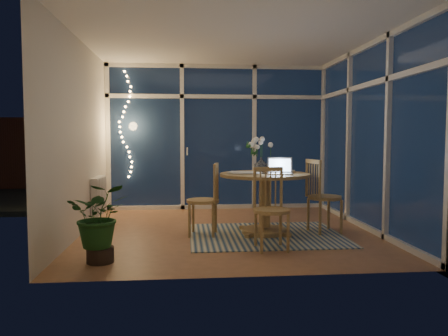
{
  "coord_description": "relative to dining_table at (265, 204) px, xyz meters",
  "views": [
    {
      "loc": [
        -0.62,
        -5.94,
        1.29
      ],
      "look_at": [
        -0.05,
        0.25,
        0.86
      ],
      "focal_mm": 35.0,
      "sensor_mm": 36.0,
      "label": 1
    }
  ],
  "objects": [
    {
      "name": "garden_shrubs",
      "position": [
        -1.25,
        3.61,
        0.04
      ],
      "size": [
        0.9,
        0.9,
        0.9
      ],
      "primitive_type": "sphere",
      "color": "black",
      "rests_on": "ground"
    },
    {
      "name": "garden_patio",
      "position": [
        0.05,
        5.21,
        -0.47
      ],
      "size": [
        12.0,
        6.0,
        0.1
      ],
      "primitive_type": "cube",
      "color": "black",
      "rests_on": "ground"
    },
    {
      "name": "wall_right",
      "position": [
        1.55,
        0.21,
        0.89
      ],
      "size": [
        0.04,
        4.0,
        2.6
      ],
      "primitive_type": "cube",
      "color": "silver",
      "rests_on": "floor"
    },
    {
      "name": "phone",
      "position": [
        -0.04,
        -0.05,
        0.41
      ],
      "size": [
        0.11,
        0.06,
        0.01
      ],
      "primitive_type": "cube",
      "rotation": [
        0.0,
        0.0,
        0.03
      ],
      "color": "black",
      "rests_on": "dining_table"
    },
    {
      "name": "radiator",
      "position": [
        -2.39,
        1.11,
        -0.01
      ],
      "size": [
        0.1,
        0.7,
        0.58
      ],
      "primitive_type": "cube",
      "color": "silver",
      "rests_on": "wall_left"
    },
    {
      "name": "floor",
      "position": [
        -0.45,
        0.21,
        -0.41
      ],
      "size": [
        4.0,
        4.0,
        0.0
      ],
      "primitive_type": "plane",
      "color": "#976541",
      "rests_on": "ground"
    },
    {
      "name": "wall_back",
      "position": [
        -0.45,
        2.21,
        0.89
      ],
      "size": [
        4.0,
        0.04,
        2.6
      ],
      "primitive_type": "cube",
      "color": "silver",
      "rests_on": "floor"
    },
    {
      "name": "fairy_lights",
      "position": [
        -2.1,
        2.09,
        1.12
      ],
      "size": [
        0.24,
        0.1,
        1.85
      ],
      "primitive_type": null,
      "color": "#EAA95D",
      "rests_on": "window_wall_back"
    },
    {
      "name": "laptop",
      "position": [
        0.18,
        -0.14,
        0.53
      ],
      "size": [
        0.36,
        0.33,
        0.24
      ],
      "primitive_type": null,
      "rotation": [
        0.0,
        0.0,
        -0.16
      ],
      "color": "#BAB9BE",
      "rests_on": "dining_table"
    },
    {
      "name": "window_wall_right",
      "position": [
        1.51,
        0.21,
        0.89
      ],
      "size": [
        0.1,
        4.0,
        2.6
      ],
      "primitive_type": "cube",
      "color": "white",
      "rests_on": "floor"
    },
    {
      "name": "wall_left",
      "position": [
        -2.45,
        0.21,
        0.89
      ],
      "size": [
        0.04,
        4.0,
        2.6
      ],
      "primitive_type": "cube",
      "color": "silver",
      "rests_on": "floor"
    },
    {
      "name": "ceiling",
      "position": [
        -0.45,
        0.21,
        2.19
      ],
      "size": [
        4.0,
        4.0,
        0.0
      ],
      "primitive_type": "plane",
      "color": "white",
      "rests_on": "wall_back"
    },
    {
      "name": "rug",
      "position": [
        0.0,
        -0.1,
        -0.4
      ],
      "size": [
        2.01,
        1.61,
        0.01
      ],
      "primitive_type": "cube",
      "rotation": [
        0.0,
        0.0,
        0.0
      ],
      "color": "beige",
      "rests_on": "floor"
    },
    {
      "name": "garden_fence",
      "position": [
        -0.45,
        5.71,
        0.49
      ],
      "size": [
        11.0,
        0.08,
        1.8
      ],
      "primitive_type": "cube",
      "color": "#3C2116",
      "rests_on": "ground"
    },
    {
      "name": "chair_left",
      "position": [
        -0.83,
        -0.02,
        0.08
      ],
      "size": [
        0.52,
        0.52,
        0.97
      ],
      "primitive_type": "cube",
      "rotation": [
        0.0,
        0.0,
        -1.75
      ],
      "color": "olive",
      "rests_on": "floor"
    },
    {
      "name": "neighbour_roof",
      "position": [
        -0.15,
        8.71,
        1.79
      ],
      "size": [
        7.0,
        3.0,
        2.2
      ],
      "primitive_type": "cube",
      "color": "#31353B",
      "rests_on": "ground"
    },
    {
      "name": "window_wall_back",
      "position": [
        -0.45,
        2.17,
        0.89
      ],
      "size": [
        4.0,
        0.1,
        2.6
      ],
      "primitive_type": "cube",
      "color": "white",
      "rests_on": "floor"
    },
    {
      "name": "bowl",
      "position": [
        0.36,
        0.08,
        0.43
      ],
      "size": [
        0.15,
        0.15,
        0.04
      ],
      "primitive_type": "imported",
      "rotation": [
        0.0,
        0.0,
        0.0
      ],
      "color": "silver",
      "rests_on": "dining_table"
    },
    {
      "name": "flower_vase",
      "position": [
        0.0,
        0.29,
        0.51
      ],
      "size": [
        0.2,
        0.2,
        0.21
      ],
      "primitive_type": "imported",
      "rotation": [
        0.0,
        0.0,
        0.0
      ],
      "color": "silver",
      "rests_on": "dining_table"
    },
    {
      "name": "potted_plant",
      "position": [
        -1.94,
        -1.18,
        -0.03
      ],
      "size": [
        0.58,
        0.52,
        0.76
      ],
      "primitive_type": "imported",
      "rotation": [
        0.0,
        0.0,
        0.1
      ],
      "color": "#1A4B1D",
      "rests_on": "floor"
    },
    {
      "name": "dining_table",
      "position": [
        0.0,
        0.0,
        0.0
      ],
      "size": [
        1.2,
        1.2,
        0.82
      ],
      "primitive_type": "cylinder",
      "rotation": [
        0.0,
        0.0,
        0.0
      ],
      "color": "olive",
      "rests_on": "floor"
    },
    {
      "name": "chair_front",
      "position": [
        -0.07,
        -0.83,
        0.07
      ],
      "size": [
        0.47,
        0.47,
        0.96
      ],
      "primitive_type": "cube",
      "rotation": [
        0.0,
        0.0,
        0.06
      ],
      "color": "olive",
      "rests_on": "floor"
    },
    {
      "name": "wall_front",
      "position": [
        -0.45,
        -1.79,
        0.89
      ],
      "size": [
        4.0,
        0.04,
        2.6
      ],
      "primitive_type": "cube",
      "color": "silver",
      "rests_on": "floor"
    },
    {
      "name": "chair_right",
      "position": [
        0.83,
        0.01,
        0.1
      ],
      "size": [
        0.56,
        0.56,
        1.02
      ],
      "primitive_type": "cube",
      "rotation": [
        0.0,
        0.0,
        1.79
      ],
      "color": "olive",
      "rests_on": "floor"
    },
    {
      "name": "newspapers",
      "position": [
        -0.26,
        0.03,
        0.42
      ],
      "size": [
        0.46,
        0.39,
        0.02
      ],
      "primitive_type": "cube",
      "rotation": [
        0.0,
        0.0,
        -0.25
      ],
      "color": "beige",
      "rests_on": "dining_table"
    }
  ]
}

